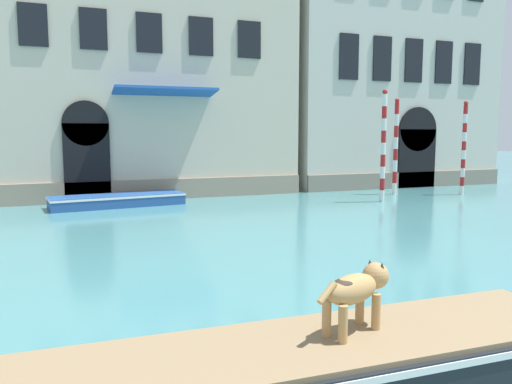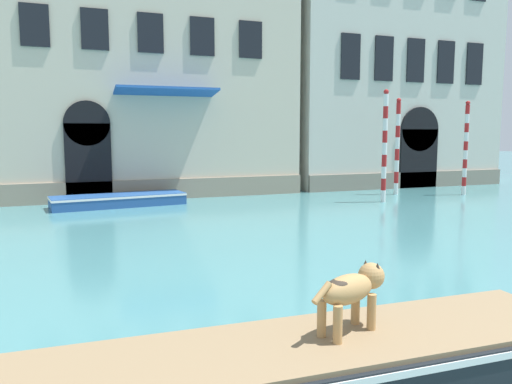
% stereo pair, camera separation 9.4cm
% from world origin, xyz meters
% --- Properties ---
extents(palazzo_left, '(13.82, 7.40, 16.61)m').
position_xyz_m(palazzo_left, '(0.19, 25.35, 8.29)').
color(palazzo_left, beige).
rests_on(palazzo_left, ground_plane).
extents(palazzo_right, '(11.88, 6.13, 19.77)m').
position_xyz_m(palazzo_right, '(13.55, 25.35, 9.87)').
color(palazzo_right, beige).
rests_on(palazzo_right, ground_plane).
extents(boat_foreground, '(8.47, 1.88, 0.56)m').
position_xyz_m(boat_foreground, '(-1.26, 5.61, 0.30)').
color(boat_foreground, black).
rests_on(boat_foreground, ground_plane).
extents(dog_on_deck, '(1.14, 0.61, 0.79)m').
position_xyz_m(dog_on_deck, '(-0.07, 5.67, 1.07)').
color(dog_on_deck, tan).
rests_on(dog_on_deck, boat_foreground).
extents(boat_moored_near_palazzo, '(5.25, 2.08, 0.46)m').
position_xyz_m(boat_moored_near_palazzo, '(-1.42, 20.87, 0.25)').
color(boat_moored_near_palazzo, '#234C8C').
rests_on(boat_moored_near_palazzo, ground_plane).
extents(mooring_pole_0, '(0.20, 0.20, 4.32)m').
position_xyz_m(mooring_pole_0, '(13.95, 19.01, 2.18)').
color(mooring_pole_0, white).
rests_on(mooring_pole_0, ground_plane).
extents(mooring_pole_1, '(0.21, 0.21, 4.45)m').
position_xyz_m(mooring_pole_1, '(11.09, 20.24, 2.24)').
color(mooring_pole_1, white).
rests_on(mooring_pole_1, ground_plane).
extents(mooring_pole_2, '(0.21, 0.21, 4.64)m').
position_xyz_m(mooring_pole_2, '(9.03, 18.27, 2.33)').
color(mooring_pole_2, white).
rests_on(mooring_pole_2, ground_plane).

